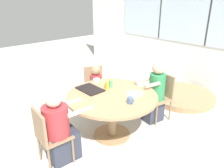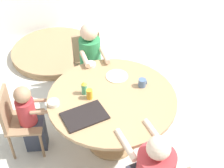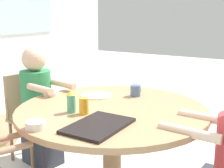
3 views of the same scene
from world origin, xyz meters
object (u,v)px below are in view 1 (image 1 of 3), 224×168
at_px(sippy_cup, 111,83).
at_px(folded_table_stack, 181,96).
at_px(person_woman_green_shirt, 60,131).
at_px(person_toddler, 97,90).
at_px(person_man_blue_shirt, 155,94).
at_px(bowl_white_shallow, 97,80).
at_px(chair_for_woman_green_shirt, 47,133).
at_px(chair_for_toddler, 95,84).
at_px(bowl_cereal, 140,84).
at_px(juice_glass, 107,86).
at_px(coffee_mug, 130,100).
at_px(chair_for_man_blue_shirt, 162,93).

relative_size(sippy_cup, folded_table_stack, 0.11).
height_order(person_woman_green_shirt, person_toddler, person_woman_green_shirt).
height_order(person_man_blue_shirt, bowl_white_shallow, person_man_blue_shirt).
bearing_deg(bowl_white_shallow, person_woman_green_shirt, -63.31).
height_order(person_toddler, sippy_cup, person_toddler).
xyz_separation_m(chair_for_woman_green_shirt, chair_for_toddler, (-0.92, 1.50, 0.00)).
bearing_deg(bowl_cereal, juice_glass, -115.80).
bearing_deg(chair_for_woman_green_shirt, folded_table_stack, 92.02).
xyz_separation_m(chair_for_woman_green_shirt, person_man_blue_shirt, (0.23, 1.97, 0.02)).
distance_m(person_toddler, juice_glass, 0.77).
height_order(coffee_mug, folded_table_stack, coffee_mug).
distance_m(bowl_white_shallow, folded_table_stack, 2.13).
bearing_deg(sippy_cup, chair_for_man_blue_shirt, 63.84).
distance_m(person_woman_green_shirt, bowl_white_shallow, 1.25).
height_order(chair_for_toddler, person_woman_green_shirt, person_woman_green_shirt).
bearing_deg(folded_table_stack, bowl_cereal, -89.63).
bearing_deg(sippy_cup, person_toddler, 163.83).
height_order(sippy_cup, bowl_white_shallow, sippy_cup).
bearing_deg(bowl_cereal, sippy_cup, -122.20).
distance_m(person_woman_green_shirt, sippy_cup, 1.16).
bearing_deg(person_woman_green_shirt, chair_for_woman_green_shirt, -90.00).
height_order(chair_for_man_blue_shirt, folded_table_stack, chair_for_man_blue_shirt).
height_order(chair_for_man_blue_shirt, person_woman_green_shirt, person_woman_green_shirt).
relative_size(person_woman_green_shirt, bowl_cereal, 8.42).
height_order(juice_glass, folded_table_stack, juice_glass).
xyz_separation_m(person_toddler, bowl_white_shallow, (0.24, -0.19, 0.32)).
xyz_separation_m(coffee_mug, juice_glass, (-0.61, 0.09, 0.01)).
bearing_deg(bowl_cereal, person_toddler, -163.72).
bearing_deg(chair_for_woman_green_shirt, person_man_blue_shirt, 87.07).
bearing_deg(chair_for_toddler, chair_for_woman_green_shirt, 54.83).
xyz_separation_m(chair_for_woman_green_shirt, person_toddler, (-0.78, 1.44, -0.06)).
distance_m(chair_for_toddler, bowl_cereal, 1.07).
bearing_deg(juice_glass, bowl_cereal, 64.20).
height_order(chair_for_woman_green_shirt, chair_for_toddler, same).
bearing_deg(person_woman_green_shirt, bowl_cereal, 90.28).
distance_m(chair_for_man_blue_shirt, juice_glass, 1.09).
bearing_deg(chair_for_woman_green_shirt, sippy_cup, 101.36).
bearing_deg(sippy_cup, person_woman_green_shirt, -80.57).
bearing_deg(bowl_cereal, chair_for_man_blue_shirt, 70.48).
distance_m(chair_for_toddler, person_man_blue_shirt, 1.24).
distance_m(chair_for_man_blue_shirt, person_woman_green_shirt, 1.98).
bearing_deg(person_man_blue_shirt, sippy_cup, 70.75).
bearing_deg(person_man_blue_shirt, juice_glass, 74.71).
height_order(sippy_cup, folded_table_stack, sippy_cup).
bearing_deg(person_toddler, bowl_white_shallow, 75.83).
height_order(coffee_mug, bowl_cereal, coffee_mug).
bearing_deg(chair_for_toddler, coffee_mug, 96.06).
bearing_deg(bowl_cereal, chair_for_toddler, -169.20).
bearing_deg(person_woman_green_shirt, chair_for_man_blue_shirt, 86.53).
bearing_deg(juice_glass, person_man_blue_shirt, 64.65).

